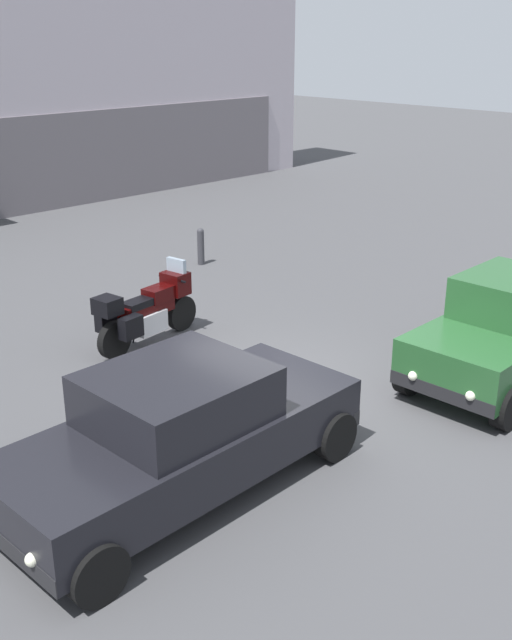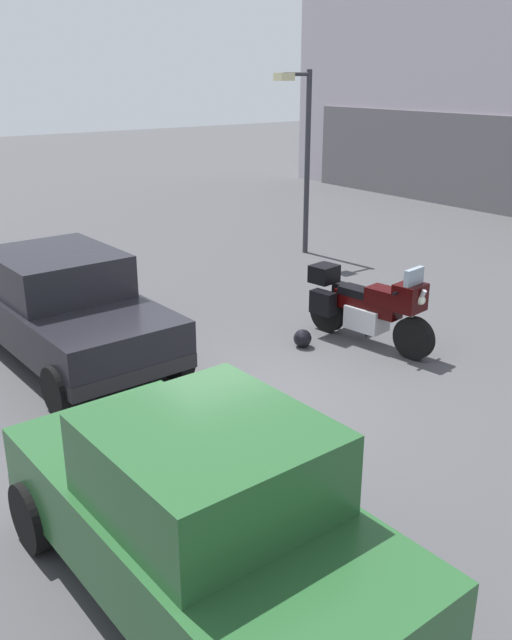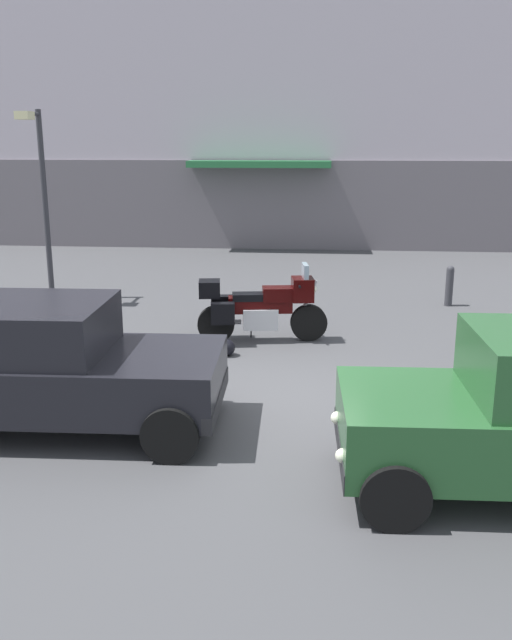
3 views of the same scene
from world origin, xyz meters
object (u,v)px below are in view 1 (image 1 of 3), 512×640
(motorcycle, at_px, (147,310))
(car_hatchback_near, at_px, (509,330))
(helmet, at_px, (158,359))
(car_sedan_far, at_px, (181,432))
(bollard_curbside, at_px, (201,245))

(motorcycle, distance_m, car_hatchback_near, 5.93)
(helmet, distance_m, car_sedan_far, 3.66)
(motorcycle, bearing_deg, bollard_curbside, 30.31)
(helmet, relative_size, car_sedan_far, 0.06)
(motorcycle, height_order, helmet, motorcycle)
(car_sedan_far, distance_m, bollard_curbside, 9.28)
(motorcycle, distance_m, bollard_curbside, 4.82)
(bollard_curbside, bearing_deg, car_sedan_far, -131.83)
(helmet, xyz_separation_m, bollard_curbside, (4.24, 3.89, 0.32))
(motorcycle, height_order, car_sedan_far, car_sedan_far)
(helmet, bearing_deg, bollard_curbside, 42.53)
(helmet, xyz_separation_m, car_hatchback_near, (3.63, -4.12, 0.67))
(car_hatchback_near, height_order, car_sedan_far, car_hatchback_near)
(helmet, relative_size, bollard_curbside, 0.32)
(motorcycle, bearing_deg, helmet, -126.05)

